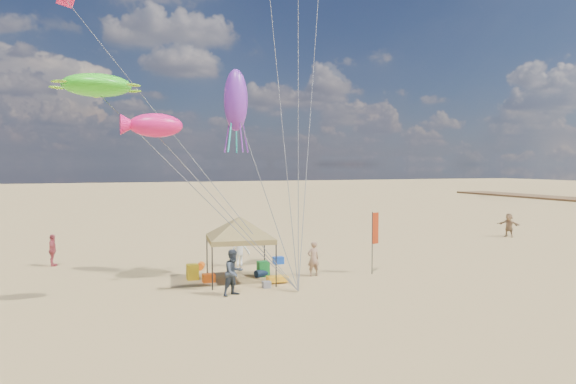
% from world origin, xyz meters
% --- Properties ---
extents(ground, '(280.00, 280.00, 0.00)m').
position_xyz_m(ground, '(0.00, 0.00, 0.00)').
color(ground, tan).
rests_on(ground, ground).
extents(canopy_tent, '(5.46, 5.46, 3.40)m').
position_xyz_m(canopy_tent, '(-2.20, 3.26, 2.83)').
color(canopy_tent, black).
rests_on(canopy_tent, ground).
extents(feather_flag, '(0.44, 0.17, 3.00)m').
position_xyz_m(feather_flag, '(4.31, 2.64, 2.01)').
color(feather_flag, black).
rests_on(feather_flag, ground).
extents(cooler_red, '(0.54, 0.38, 0.38)m').
position_xyz_m(cooler_red, '(-3.55, 3.63, 0.19)').
color(cooler_red, '#DA5211').
rests_on(cooler_red, ground).
extents(cooler_blue, '(0.54, 0.38, 0.38)m').
position_xyz_m(cooler_blue, '(0.83, 6.60, 0.19)').
color(cooler_blue, '#1542AB').
rests_on(cooler_blue, ground).
extents(bag_navy, '(0.69, 0.54, 0.36)m').
position_xyz_m(bag_navy, '(-1.03, 3.80, 0.18)').
color(bag_navy, '#0C1C37').
rests_on(bag_navy, ground).
extents(bag_orange, '(0.54, 0.69, 0.36)m').
position_xyz_m(bag_orange, '(-3.32, 6.59, 0.18)').
color(bag_orange, '#E3570C').
rests_on(bag_orange, ground).
extents(chair_green, '(0.50, 0.50, 0.70)m').
position_xyz_m(chair_green, '(-0.88, 3.98, 0.35)').
color(chair_green, '#1A9235').
rests_on(chair_green, ground).
extents(chair_yellow, '(0.50, 0.50, 0.70)m').
position_xyz_m(chair_yellow, '(-4.12, 4.45, 0.35)').
color(chair_yellow, gold).
rests_on(chair_yellow, ground).
extents(crate_grey, '(0.34, 0.30, 0.28)m').
position_xyz_m(crate_grey, '(-1.48, 1.68, 0.14)').
color(crate_grey, gray).
rests_on(crate_grey, ground).
extents(beach_cart, '(0.90, 0.50, 0.24)m').
position_xyz_m(beach_cart, '(-0.76, 2.34, 0.20)').
color(beach_cart, '#FFAE1C').
rests_on(beach_cart, ground).
extents(person_near_a, '(0.62, 0.43, 1.65)m').
position_xyz_m(person_near_a, '(1.34, 3.17, 0.83)').
color(person_near_a, '#A37A5D').
rests_on(person_near_a, ground).
extents(person_near_b, '(1.11, 1.01, 1.86)m').
position_xyz_m(person_near_b, '(-3.13, 0.92, 0.93)').
color(person_near_b, '#37404B').
rests_on(person_near_b, ground).
extents(person_near_c, '(1.18, 0.76, 1.73)m').
position_xyz_m(person_near_c, '(-1.28, 6.67, 0.86)').
color(person_near_c, white).
rests_on(person_near_c, ground).
extents(person_far_a, '(0.49, 1.00, 1.65)m').
position_xyz_m(person_far_a, '(-10.28, 10.21, 0.83)').
color(person_far_a, '#B8464F').
rests_on(person_far_a, ground).
extents(person_far_c, '(1.19, 1.67, 1.74)m').
position_xyz_m(person_far_c, '(20.00, 10.44, 0.87)').
color(person_far_c, tan).
rests_on(person_far_c, ground).
extents(turtle_kite, '(2.82, 2.31, 0.90)m').
position_xyz_m(turtle_kite, '(-8.11, 3.26, 8.42)').
color(turtle_kite, '#3BEB1F').
rests_on(turtle_kite, ground).
extents(fish_kite, '(2.03, 1.14, 0.87)m').
position_xyz_m(fish_kite, '(-6.16, 0.38, 6.68)').
color(fish_kite, '#FD186E').
rests_on(fish_kite, ground).
extents(squid_kite, '(1.29, 1.29, 2.85)m').
position_xyz_m(squid_kite, '(-2.05, 4.42, 8.23)').
color(squid_kite, purple).
rests_on(squid_kite, ground).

